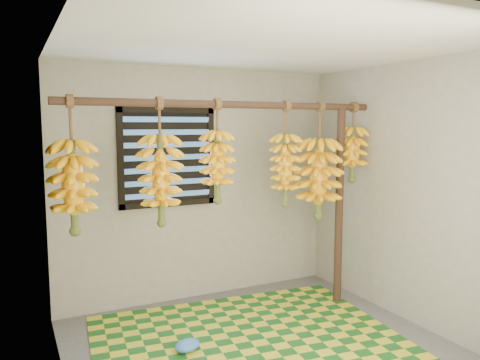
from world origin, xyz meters
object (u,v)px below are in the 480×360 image
woven_mat (250,342)px  banana_bunch_f (352,154)px  support_post (339,207)px  banana_bunch_a (73,187)px  banana_bunch_c (217,166)px  plastic_bag (187,345)px  banana_bunch_d (285,170)px  banana_bunch_b (161,180)px  banana_bunch_e (319,179)px

woven_mat → banana_bunch_f: size_ratio=3.18×
support_post → banana_bunch_f: bearing=0.0°
banana_bunch_a → banana_bunch_c: 1.21m
banana_bunch_a → banana_bunch_f: 2.71m
banana_bunch_a → banana_bunch_f: bearing=0.0°
plastic_bag → banana_bunch_d: 1.79m
woven_mat → banana_bunch_b: bearing=146.3°
banana_bunch_d → woven_mat: bearing=-144.9°
support_post → plastic_bag: 2.03m
banana_bunch_c → banana_bunch_e: bearing=0.0°
banana_bunch_a → plastic_bag: bearing=-23.5°
banana_bunch_b → banana_bunch_e: same height
plastic_bag → banana_bunch_b: (-0.09, 0.34, 1.31)m
plastic_bag → banana_bunch_a: size_ratio=0.21×
plastic_bag → banana_bunch_b: bearing=105.0°
woven_mat → banana_bunch_f: banana_bunch_f is taller
banana_bunch_d → banana_bunch_f: (0.80, 0.00, 0.13)m
banana_bunch_a → banana_bunch_b: same height
woven_mat → banana_bunch_a: size_ratio=2.39×
banana_bunch_f → banana_bunch_d: bearing=180.0°
banana_bunch_f → plastic_bag: bearing=-170.0°
woven_mat → banana_bunch_f: bearing=16.7°
banana_bunch_d → banana_bunch_a: bearing=180.0°
banana_bunch_a → banana_bunch_c: same height
banana_bunch_c → banana_bunch_e: size_ratio=0.80×
woven_mat → banana_bunch_e: size_ratio=2.22×
banana_bunch_a → banana_bunch_e: bearing=0.0°
support_post → banana_bunch_c: bearing=180.0°
plastic_bag → banana_bunch_d: size_ratio=0.23×
plastic_bag → banana_bunch_c: bearing=38.8°
woven_mat → banana_bunch_a: bearing=162.4°
support_post → plastic_bag: size_ratio=8.85×
banana_bunch_c → support_post: bearing=0.0°
support_post → banana_bunch_c: 1.42m
banana_bunch_b → banana_bunch_d: same height
banana_bunch_b → banana_bunch_c: size_ratio=1.17×
banana_bunch_b → banana_bunch_d: (1.21, 0.00, 0.03)m
plastic_bag → banana_bunch_c: size_ratio=0.25×
woven_mat → plastic_bag: 0.54m
banana_bunch_a → banana_bunch_d: bearing=0.0°
banana_bunch_b → banana_bunch_c: same height
plastic_bag → banana_bunch_f: bearing=10.0°
banana_bunch_b → banana_bunch_c: bearing=0.0°
support_post → banana_bunch_d: (-0.65, 0.00, 0.40)m
banana_bunch_d → banana_bunch_e: same height
banana_bunch_b → banana_bunch_c: 0.52m
woven_mat → banana_bunch_d: size_ratio=2.55×
plastic_bag → banana_bunch_e: (1.51, 0.34, 1.24)m
banana_bunch_d → banana_bunch_e: 0.40m
support_post → plastic_bag: (-1.77, -0.34, -0.94)m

